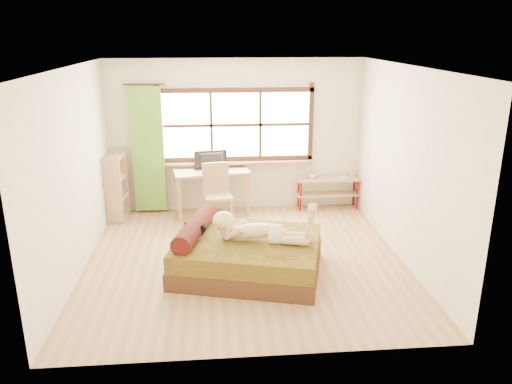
{
  "coord_description": "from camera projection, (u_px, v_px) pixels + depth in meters",
  "views": [
    {
      "loc": [
        -0.41,
        -6.52,
        3.13
      ],
      "look_at": [
        0.18,
        0.2,
        0.95
      ],
      "focal_mm": 35.0,
      "sensor_mm": 36.0,
      "label": 1
    }
  ],
  "objects": [
    {
      "name": "window",
      "position": [
        236.0,
        127.0,
        8.81
      ],
      "size": [
        2.8,
        0.16,
        1.46
      ],
      "color": "#FFEDBF",
      "rests_on": "wall_back"
    },
    {
      "name": "wall_left",
      "position": [
        74.0,
        173.0,
        6.57
      ],
      "size": [
        0.0,
        4.5,
        4.5
      ],
      "primitive_type": "plane",
      "rotation": [
        1.57,
        0.0,
        1.57
      ],
      "color": "silver",
      "rests_on": "floor"
    },
    {
      "name": "monitor",
      "position": [
        211.0,
        160.0,
        8.73
      ],
      "size": [
        0.58,
        0.17,
        0.33
      ],
      "primitive_type": "imported",
      "rotation": [
        0.0,
        0.0,
        3.3
      ],
      "color": "black",
      "rests_on": "desk"
    },
    {
      "name": "floor",
      "position": [
        245.0,
        260.0,
        7.17
      ],
      "size": [
        4.5,
        4.5,
        0.0
      ],
      "primitive_type": "plane",
      "color": "#9E754C",
      "rests_on": "ground"
    },
    {
      "name": "wall_right",
      "position": [
        405.0,
        165.0,
        6.95
      ],
      "size": [
        0.0,
        4.5,
        4.5
      ],
      "primitive_type": "plane",
      "rotation": [
        1.57,
        0.0,
        -1.57
      ],
      "color": "silver",
      "rests_on": "floor"
    },
    {
      "name": "ceiling",
      "position": [
        243.0,
        67.0,
        6.34
      ],
      "size": [
        4.5,
        4.5,
        0.0
      ],
      "primitive_type": "plane",
      "rotation": [
        3.14,
        0.0,
        0.0
      ],
      "color": "white",
      "rests_on": "wall_back"
    },
    {
      "name": "chair",
      "position": [
        217.0,
        190.0,
        8.48
      ],
      "size": [
        0.52,
        0.52,
        1.01
      ],
      "rotation": [
        0.0,
        0.0,
        0.16
      ],
      "color": "tan",
      "rests_on": "floor"
    },
    {
      "name": "wall_back",
      "position": [
        236.0,
        136.0,
        8.89
      ],
      "size": [
        4.5,
        0.0,
        4.5
      ],
      "primitive_type": "plane",
      "rotation": [
        1.57,
        0.0,
        0.0
      ],
      "color": "silver",
      "rests_on": "floor"
    },
    {
      "name": "woman",
      "position": [
        260.0,
        221.0,
        6.56
      ],
      "size": [
        1.38,
        0.71,
        0.57
      ],
      "primitive_type": null,
      "rotation": [
        0.0,
        0.0,
        -0.26
      ],
      "color": "#D1AA87",
      "rests_on": "bed"
    },
    {
      "name": "curtain",
      "position": [
        148.0,
        150.0,
        8.71
      ],
      "size": [
        0.55,
        0.1,
        2.2
      ],
      "primitive_type": "cube",
      "color": "#4A8323",
      "rests_on": "wall_back"
    },
    {
      "name": "wall_front",
      "position": [
        260.0,
        233.0,
        4.63
      ],
      "size": [
        4.5,
        0.0,
        4.5
      ],
      "primitive_type": "plane",
      "rotation": [
        -1.57,
        0.0,
        0.0
      ],
      "color": "silver",
      "rests_on": "floor"
    },
    {
      "name": "bed",
      "position": [
        245.0,
        254.0,
        6.75
      ],
      "size": [
        2.22,
        1.95,
        0.72
      ],
      "rotation": [
        0.0,
        0.0,
        -0.26
      ],
      "color": "black",
      "rests_on": "floor"
    },
    {
      "name": "cup",
      "position": [
        312.0,
        176.0,
        9.06
      ],
      "size": [
        0.13,
        0.13,
        0.1
      ],
      "primitive_type": "imported",
      "rotation": [
        0.0,
        0.0,
        0.01
      ],
      "color": "gray",
      "rests_on": "pipe_shelf"
    },
    {
      "name": "bookshelf",
      "position": [
        117.0,
        187.0,
        8.55
      ],
      "size": [
        0.31,
        0.51,
        1.14
      ],
      "rotation": [
        0.0,
        0.0,
        -0.07
      ],
      "color": "tan",
      "rests_on": "floor"
    },
    {
      "name": "desk",
      "position": [
        212.0,
        176.0,
        8.77
      ],
      "size": [
        1.37,
        0.79,
        0.81
      ],
      "rotation": [
        0.0,
        0.0,
        0.16
      ],
      "color": "tan",
      "rests_on": "floor"
    },
    {
      "name": "book",
      "position": [
        339.0,
        177.0,
        9.11
      ],
      "size": [
        0.16,
        0.22,
        0.02
      ],
      "primitive_type": "imported",
      "rotation": [
        0.0,
        0.0,
        0.01
      ],
      "color": "gray",
      "rests_on": "pipe_shelf"
    },
    {
      "name": "kitten",
      "position": [
        194.0,
        231.0,
        6.68
      ],
      "size": [
        0.3,
        0.18,
        0.23
      ],
      "primitive_type": null,
      "rotation": [
        0.0,
        0.0,
        -0.26
      ],
      "color": "black",
      "rests_on": "bed"
    },
    {
      "name": "pipe_shelf",
      "position": [
        329.0,
        186.0,
        9.15
      ],
      "size": [
        1.15,
        0.3,
        0.65
      ],
      "rotation": [
        0.0,
        0.0,
        0.01
      ],
      "color": "tan",
      "rests_on": "floor"
    }
  ]
}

